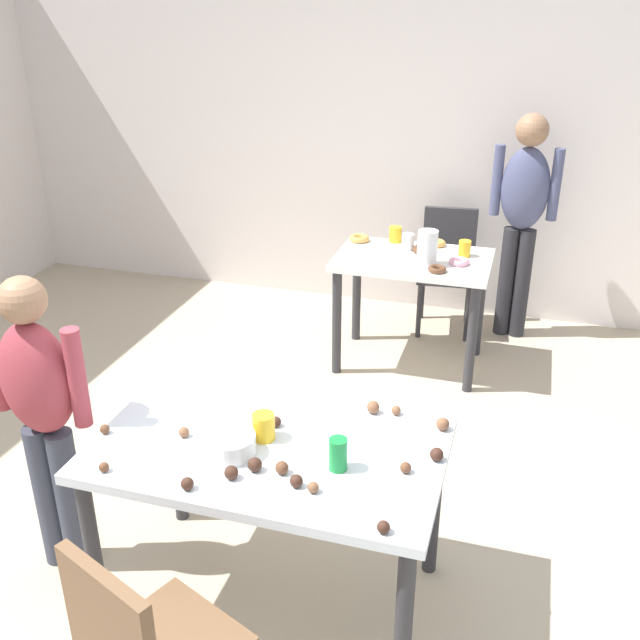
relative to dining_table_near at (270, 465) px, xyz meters
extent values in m
plane|color=tan|center=(-0.15, 0.04, -0.66)|extent=(6.40, 6.40, 0.00)
cube|color=silver|center=(-0.15, 3.24, 0.64)|extent=(6.40, 0.10, 2.60)
cube|color=silver|center=(0.00, 0.00, 0.07)|extent=(1.30, 0.79, 0.04)
cylinder|color=#2D2D33|center=(-0.59, -0.34, -0.30)|extent=(0.06, 0.06, 0.71)
cylinder|color=#2D2D33|center=(0.59, -0.34, -0.30)|extent=(0.06, 0.06, 0.71)
cylinder|color=#2D2D33|center=(-0.59, 0.34, -0.30)|extent=(0.06, 0.06, 0.71)
cylinder|color=#2D2D33|center=(0.59, 0.34, -0.30)|extent=(0.06, 0.06, 0.71)
cube|color=white|center=(0.15, 2.19, 0.07)|extent=(0.97, 0.64, 0.04)
cylinder|color=#2D2D33|center=(-0.27, 1.93, -0.30)|extent=(0.06, 0.06, 0.71)
cylinder|color=#2D2D33|center=(0.58, 1.93, -0.30)|extent=(0.06, 0.06, 0.71)
cylinder|color=#2D2D33|center=(-0.27, 2.46, -0.30)|extent=(0.06, 0.06, 0.71)
cylinder|color=#2D2D33|center=(0.58, 2.46, -0.30)|extent=(0.06, 0.06, 0.71)
cube|color=brown|center=(-0.15, -0.86, 0.00)|extent=(0.37, 0.18, 0.42)
cylinder|color=brown|center=(-0.18, -0.47, -0.45)|extent=(0.04, 0.04, 0.41)
cube|color=#2D2D33|center=(0.30, 2.80, -0.23)|extent=(0.44, 0.44, 0.04)
cube|color=#2D2D33|center=(0.28, 2.97, 0.00)|extent=(0.38, 0.08, 0.42)
cylinder|color=#2D2D33|center=(0.49, 2.64, -0.45)|extent=(0.04, 0.04, 0.41)
cylinder|color=#2D2D33|center=(0.15, 2.61, -0.45)|extent=(0.04, 0.04, 0.41)
cylinder|color=#2D2D33|center=(0.45, 2.98, -0.45)|extent=(0.04, 0.04, 0.41)
cylinder|color=#2D2D33|center=(0.12, 2.95, -0.45)|extent=(0.04, 0.04, 0.41)
cylinder|color=#383D4C|center=(-0.98, -0.07, -0.32)|extent=(0.11, 0.11, 0.67)
cylinder|color=#383D4C|center=(-0.87, -0.07, -0.32)|extent=(0.11, 0.11, 0.67)
ellipsoid|color=#9E3842|center=(-0.93, -0.07, 0.26)|extent=(0.33, 0.21, 0.48)
sphere|color=#997051|center=(-0.93, -0.07, 0.59)|extent=(0.18, 0.18, 0.18)
cylinder|color=#9E3842|center=(-0.74, -0.08, 0.29)|extent=(0.07, 0.07, 0.41)
cylinder|color=#28282D|center=(0.83, 2.85, -0.26)|extent=(0.11, 0.11, 0.79)
cylinder|color=#28282D|center=(0.72, 2.86, -0.26)|extent=(0.11, 0.11, 0.79)
ellipsoid|color=#4C5175|center=(0.77, 2.86, 0.42)|extent=(0.33, 0.22, 0.56)
sphere|color=#997051|center=(0.77, 2.86, 0.80)|extent=(0.21, 0.21, 0.21)
cylinder|color=#4C5175|center=(0.96, 2.84, 0.46)|extent=(0.07, 0.07, 0.48)
cylinder|color=#4C5175|center=(0.58, 2.87, 0.46)|extent=(0.07, 0.07, 0.48)
cylinder|color=white|center=(-0.11, -0.10, 0.13)|extent=(0.19, 0.19, 0.08)
cylinder|color=#198438|center=(0.29, -0.08, 0.16)|extent=(0.07, 0.07, 0.12)
cube|color=silver|center=(-0.33, 0.29, 0.10)|extent=(0.17, 0.02, 0.01)
cylinder|color=yellow|center=(-0.03, 0.03, 0.15)|extent=(0.09, 0.09, 0.10)
sphere|color=brown|center=(-0.49, -0.33, 0.11)|extent=(0.04, 0.04, 0.04)
sphere|color=#3D2319|center=(0.18, -0.21, 0.12)|extent=(0.05, 0.05, 0.05)
sphere|color=brown|center=(-0.62, -0.12, 0.11)|extent=(0.04, 0.04, 0.04)
sphere|color=#3D2319|center=(-0.05, -0.24, 0.12)|extent=(0.05, 0.05, 0.05)
sphere|color=brown|center=(0.11, -0.16, 0.12)|extent=(0.05, 0.05, 0.05)
sphere|color=brown|center=(0.52, -0.03, 0.11)|extent=(0.04, 0.04, 0.04)
sphere|color=brown|center=(0.32, 0.32, 0.12)|extent=(0.05, 0.05, 0.05)
sphere|color=brown|center=(0.24, -0.23, 0.11)|extent=(0.04, 0.04, 0.04)
sphere|color=brown|center=(0.41, 0.33, 0.11)|extent=(0.04, 0.04, 0.04)
sphere|color=brown|center=(-0.32, -0.05, 0.11)|extent=(0.04, 0.04, 0.04)
sphere|color=brown|center=(0.60, 0.28, 0.12)|extent=(0.05, 0.05, 0.05)
sphere|color=#3D2319|center=(0.01, -0.17, 0.12)|extent=(0.05, 0.05, 0.05)
sphere|color=#3D2319|center=(-0.17, -0.33, 0.12)|extent=(0.04, 0.04, 0.04)
sphere|color=#3D2319|center=(-0.02, 0.12, 0.12)|extent=(0.04, 0.04, 0.04)
sphere|color=#3D2319|center=(0.61, 0.08, 0.12)|extent=(0.05, 0.05, 0.05)
sphere|color=#3D2319|center=(0.51, -0.35, 0.12)|extent=(0.04, 0.04, 0.04)
cylinder|color=white|center=(0.25, 2.08, 0.20)|extent=(0.12, 0.12, 0.22)
cylinder|color=yellow|center=(-0.02, 2.46, 0.15)|extent=(0.08, 0.08, 0.10)
cylinder|color=white|center=(0.09, 2.32, 0.15)|extent=(0.08, 0.08, 0.11)
cylinder|color=yellow|center=(0.46, 2.30, 0.15)|extent=(0.08, 0.08, 0.10)
torus|color=brown|center=(0.33, 1.98, 0.11)|extent=(0.11, 0.11, 0.03)
torus|color=gold|center=(0.26, 2.46, 0.11)|extent=(0.12, 0.12, 0.04)
torus|color=brown|center=(0.20, 2.30, 0.12)|extent=(0.14, 0.14, 0.04)
torus|color=gold|center=(-0.25, 2.41, 0.11)|extent=(0.13, 0.13, 0.04)
torus|color=pink|center=(0.44, 2.14, 0.11)|extent=(0.12, 0.12, 0.04)
camera|label=1|loc=(0.83, -2.10, 1.63)|focal=40.61mm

